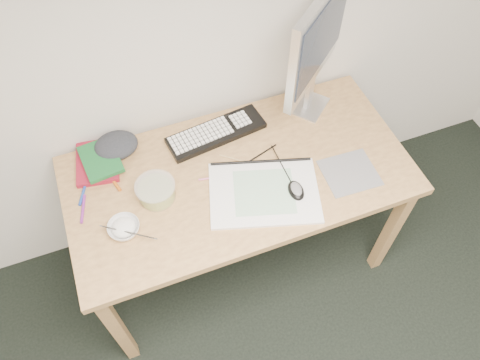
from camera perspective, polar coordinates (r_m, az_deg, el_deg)
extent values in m
plane|color=silver|center=(1.76, -5.27, 20.65)|extent=(3.60, 0.00, 3.60)
cube|color=tan|center=(2.09, -14.70, -17.12)|extent=(0.05, 0.05, 0.71)
cube|color=tan|center=(2.32, 17.92, -5.87)|extent=(0.05, 0.05, 0.71)
cube|color=tan|center=(2.37, -17.71, -3.74)|extent=(0.05, 0.05, 0.71)
cube|color=tan|center=(2.57, 11.18, 4.98)|extent=(0.05, 0.05, 0.71)
cube|color=tan|center=(1.92, -0.14, 0.56)|extent=(1.40, 0.70, 0.03)
cube|color=slate|center=(1.95, 13.22, 0.87)|extent=(0.22, 0.20, 0.00)
cube|color=white|center=(1.84, 2.95, -1.55)|extent=(0.50, 0.42, 0.01)
cube|color=black|center=(2.02, -2.92, 5.78)|extent=(0.44, 0.19, 0.03)
cube|color=silver|center=(2.16, 8.20, 9.05)|extent=(0.23, 0.23, 0.01)
cube|color=silver|center=(2.10, 8.46, 10.58)|extent=(0.06, 0.05, 0.16)
cube|color=silver|center=(1.92, 9.55, 16.73)|extent=(0.40, 0.34, 0.40)
cube|color=black|center=(1.91, 9.59, 16.95)|extent=(0.34, 0.29, 0.31)
ellipsoid|color=black|center=(1.84, 6.87, -1.10)|extent=(0.07, 0.10, 0.03)
imported|color=white|center=(1.79, -13.95, -5.72)|extent=(0.14, 0.14, 0.04)
cylinder|color=silver|center=(1.76, -13.46, -6.23)|extent=(0.18, 0.14, 0.02)
cylinder|color=gold|center=(1.83, -10.19, -1.35)|extent=(0.20, 0.20, 0.08)
cube|color=maroon|center=(2.01, -16.99, 2.11)|extent=(0.20, 0.25, 0.02)
cube|color=#175C29|center=(1.99, -16.64, 2.42)|extent=(0.16, 0.21, 0.02)
ellipsoid|color=#24272B|center=(2.01, -14.86, 4.09)|extent=(0.19, 0.17, 0.06)
cylinder|color=pink|center=(1.89, -2.15, 0.44)|extent=(0.19, 0.04, 0.01)
cylinder|color=tan|center=(1.94, -0.19, 2.43)|extent=(0.13, 0.11, 0.01)
cylinder|color=black|center=(1.96, 2.57, 3.17)|extent=(0.16, 0.05, 0.01)
cylinder|color=#1C409B|center=(1.94, -18.57, -1.42)|extent=(0.06, 0.12, 0.01)
cylinder|color=#C96317|center=(1.95, -15.35, 0.13)|extent=(0.05, 0.14, 0.01)
cylinder|color=#7D2487|center=(1.90, -18.60, -3.35)|extent=(0.04, 0.12, 0.01)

